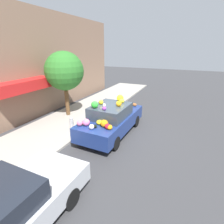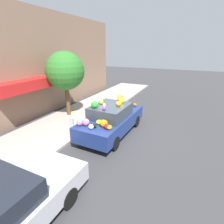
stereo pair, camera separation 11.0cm
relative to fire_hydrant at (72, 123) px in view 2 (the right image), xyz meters
name	(u,v)px [view 2 (the right image)]	position (x,y,z in m)	size (l,w,h in m)	color
ground_plane	(109,132)	(0.72, -1.72, -0.45)	(60.00, 60.00, 0.00)	#38383A
sidewalk_curb	(66,122)	(0.72, 0.98, -0.40)	(24.00, 3.20, 0.10)	#9E998E
building_facade	(29,66)	(0.67, 3.20, 2.58)	(18.00, 1.20, 6.14)	#846651
street_tree	(65,71)	(1.69, 1.55, 2.29)	(2.20, 2.20, 3.76)	brown
fire_hydrant	(72,123)	(0.00, 0.00, 0.00)	(0.20, 0.20, 0.70)	#B2B2B7
art_car	(111,119)	(0.67, -1.88, 0.34)	(4.21, 1.87, 1.85)	navy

